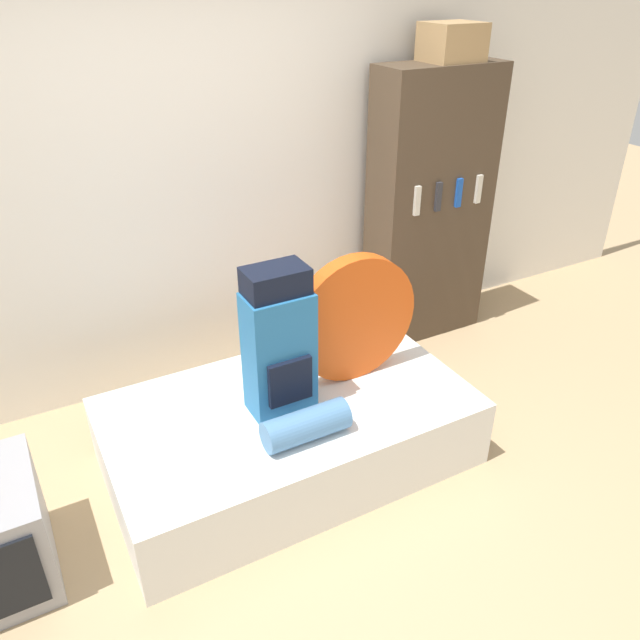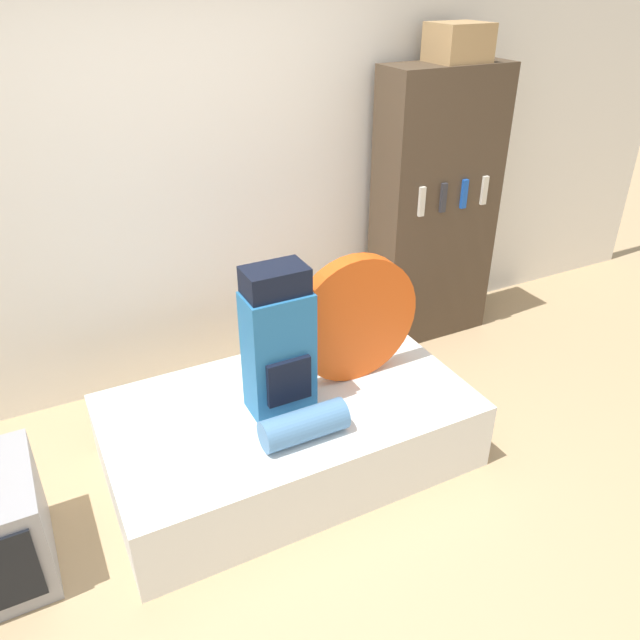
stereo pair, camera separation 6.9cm
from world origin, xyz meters
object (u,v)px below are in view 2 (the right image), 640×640
at_px(tent_bag, 355,319).
at_px(cardboard_box, 458,42).
at_px(sleeping_roll, 304,425).
at_px(backpack, 278,344).
at_px(bookshelf, 435,209).

bearing_deg(tent_bag, cardboard_box, 34.64).
relative_size(sleeping_roll, cardboard_box, 1.28).
relative_size(tent_bag, cardboard_box, 2.14).
distance_m(backpack, bookshelf, 1.82).
height_order(backpack, cardboard_box, cardboard_box).
height_order(sleeping_roll, cardboard_box, cardboard_box).
bearing_deg(sleeping_roll, cardboard_box, 35.39).
xyz_separation_m(backpack, tent_bag, (0.49, 0.08, -0.02)).
xyz_separation_m(sleeping_roll, cardboard_box, (1.64, 1.16, 1.54)).
xyz_separation_m(backpack, bookshelf, (1.58, 0.88, 0.17)).
distance_m(tent_bag, bookshelf, 1.37).
bearing_deg(backpack, sleeping_roll, -89.99).
bearing_deg(bookshelf, backpack, -150.88).
distance_m(backpack, tent_bag, 0.49).
bearing_deg(bookshelf, tent_bag, -143.89).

